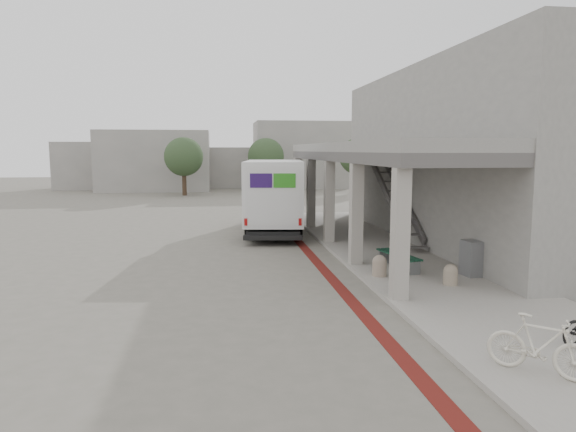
{
  "coord_description": "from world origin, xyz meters",
  "views": [
    {
      "loc": [
        -2.26,
        -15.27,
        3.74
      ],
      "look_at": [
        0.0,
        1.19,
        1.6
      ],
      "focal_mm": 32.0,
      "sensor_mm": 36.0,
      "label": 1
    }
  ],
  "objects": [
    {
      "name": "bench",
      "position": [
        3.2,
        -0.45,
        0.45
      ],
      "size": [
        0.82,
        2.03,
        0.47
      ],
      "rotation": [
        0.0,
        0.0,
        0.2
      ],
      "color": "slate",
      "rests_on": "sidewalk"
    },
    {
      "name": "sidewalk",
      "position": [
        4.0,
        0.0,
        0.06
      ],
      "size": [
        4.4,
        28.0,
        0.12
      ],
      "primitive_type": "cube",
      "color": "gray",
      "rests_on": "ground"
    },
    {
      "name": "distant_backdrop",
      "position": [
        -2.84,
        35.89,
        2.7
      ],
      "size": [
        28.0,
        10.0,
        6.5
      ],
      "color": "gray",
      "rests_on": "ground"
    },
    {
      "name": "tree_left",
      "position": [
        -5.0,
        28.0,
        3.18
      ],
      "size": [
        3.2,
        3.2,
        4.8
      ],
      "color": "#38281C",
      "rests_on": "ground"
    },
    {
      "name": "transit_building",
      "position": [
        6.83,
        4.5,
        3.4
      ],
      "size": [
        7.6,
        17.0,
        7.0
      ],
      "color": "gray",
      "rests_on": "ground"
    },
    {
      "name": "tree_right",
      "position": [
        10.0,
        29.0,
        3.18
      ],
      "size": [
        3.2,
        3.2,
        4.8
      ],
      "color": "#38281C",
      "rests_on": "ground"
    },
    {
      "name": "bike_lane_stripe",
      "position": [
        1.0,
        2.0,
        0.01
      ],
      "size": [
        0.35,
        40.0,
        0.01
      ],
      "primitive_type": "cube",
      "color": "#5C1712",
      "rests_on": "ground"
    },
    {
      "name": "bollard_far",
      "position": [
        3.94,
        -2.46,
        0.4
      ],
      "size": [
        0.38,
        0.38,
        0.57
      ],
      "color": "gray",
      "rests_on": "sidewalk"
    },
    {
      "name": "utility_cabinet",
      "position": [
        5.0,
        -1.57,
        0.63
      ],
      "size": [
        0.52,
        0.66,
        1.03
      ],
      "primitive_type": "cube",
      "rotation": [
        0.0,
        0.0,
        0.1
      ],
      "color": "gray",
      "rests_on": "sidewalk"
    },
    {
      "name": "tree_mid",
      "position": [
        2.0,
        30.0,
        3.18
      ],
      "size": [
        3.2,
        3.2,
        4.8
      ],
      "color": "#38281C",
      "rests_on": "ground"
    },
    {
      "name": "bicycle_cream",
      "position": [
        2.85,
        -7.96,
        0.61
      ],
      "size": [
        1.52,
        1.45,
        0.99
      ],
      "primitive_type": "imported",
      "rotation": [
        0.0,
        0.0,
        0.82
      ],
      "color": "beige",
      "rests_on": "sidewalk"
    },
    {
      "name": "fedex_truck",
      "position": [
        0.3,
        7.97,
        1.75
      ],
      "size": [
        3.29,
        7.91,
        3.28
      ],
      "rotation": [
        0.0,
        0.0,
        -0.13
      ],
      "color": "black",
      "rests_on": "ground"
    },
    {
      "name": "ground",
      "position": [
        0.0,
        0.0,
        0.0
      ],
      "size": [
        120.0,
        120.0,
        0.0
      ],
      "primitive_type": "plane",
      "color": "#636055",
      "rests_on": "ground"
    },
    {
      "name": "bollard_near",
      "position": [
        2.34,
        -1.25,
        0.43
      ],
      "size": [
        0.41,
        0.41,
        0.62
      ],
      "color": "gray",
      "rests_on": "sidewalk"
    }
  ]
}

